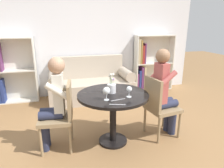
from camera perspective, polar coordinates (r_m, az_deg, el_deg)
ground_plane at (r=2.96m, az=0.27°, el=-16.06°), size 16.00×16.00×0.00m
back_wall at (r=4.67m, az=-7.28°, el=13.52°), size 5.20×0.05×2.70m
round_table at (r=2.69m, az=0.28°, el=-5.63°), size 0.95×0.95×0.72m
couch at (r=4.44m, az=-5.99°, el=-0.28°), size 1.79×0.80×0.92m
bookshelf_left at (r=4.69m, az=-28.47°, el=3.03°), size 0.97×0.28×1.35m
bookshelf_right at (r=5.05m, az=10.17°, el=5.52°), size 0.97×0.28×1.35m
chair_left at (r=2.70m, az=-14.28°, el=-8.13°), size 0.47×0.47×0.90m
chair_right at (r=2.96m, az=13.23°, el=-5.79°), size 0.47×0.47×0.90m
person_left at (r=2.65m, az=-16.44°, el=-4.89°), size 0.44×0.37×1.23m
person_right at (r=2.95m, az=14.76°, el=-2.12°), size 0.45×0.38×1.29m
wine_glass_left at (r=2.39m, az=-1.58°, el=-2.01°), size 0.09×0.09×0.16m
wine_glass_right at (r=2.51m, az=4.93°, el=-1.58°), size 0.07×0.07×0.14m
flower_vase at (r=2.66m, az=-0.14°, el=-0.86°), size 0.12×0.12×0.27m
knife_left_setting at (r=2.30m, az=1.54°, el=-5.89°), size 0.18×0.07×0.00m
fork_left_setting at (r=2.44m, az=1.76°, el=-4.52°), size 0.19×0.04×0.00m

